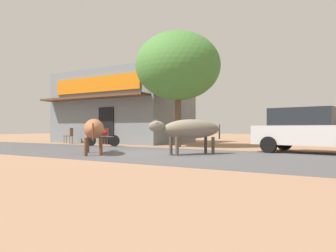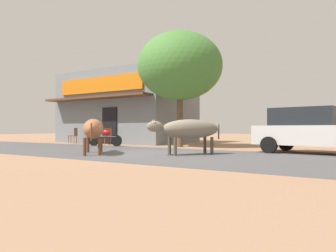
# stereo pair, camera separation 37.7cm
# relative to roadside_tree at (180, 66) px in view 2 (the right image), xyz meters

# --- Properties ---
(ground) EXTENTS (80.00, 80.00, 0.00)m
(ground) POSITION_rel_roadside_tree_xyz_m (1.25, -4.01, -3.90)
(ground) COLOR #A4795A
(asphalt_road) EXTENTS (72.00, 5.85, 0.00)m
(asphalt_road) POSITION_rel_roadside_tree_xyz_m (1.25, -4.01, -3.90)
(asphalt_road) COLOR #525052
(asphalt_road) RESTS_ON ground
(storefront_left_cafe) EXTENTS (8.04, 5.96, 4.44)m
(storefront_left_cafe) POSITION_rel_roadside_tree_xyz_m (-5.65, 2.83, -1.68)
(storefront_left_cafe) COLOR slate
(storefront_left_cafe) RESTS_ON ground
(roadside_tree) EXTENTS (4.11, 4.11, 5.56)m
(roadside_tree) POSITION_rel_roadside_tree_xyz_m (0.00, 0.00, 0.00)
(roadside_tree) COLOR brown
(roadside_tree) RESTS_ON ground
(parked_hatchback_car) EXTENTS (4.14, 2.32, 1.64)m
(parked_hatchback_car) POSITION_rel_roadside_tree_xyz_m (5.94, -0.87, -3.06)
(parked_hatchback_car) COLOR silver
(parked_hatchback_car) RESTS_ON ground
(parked_motorcycle) EXTENTS (1.86, 0.50, 1.03)m
(parked_motorcycle) POSITION_rel_roadside_tree_xyz_m (-3.54, -1.40, -3.45)
(parked_motorcycle) COLOR black
(parked_motorcycle) RESTS_ON ground
(cow_near_brown) EXTENTS (2.20, 2.34, 1.23)m
(cow_near_brown) POSITION_rel_roadside_tree_xyz_m (-0.51, -5.17, -3.03)
(cow_near_brown) COLOR #9B5E3C
(cow_near_brown) RESTS_ON ground
(cow_far_dark) EXTENTS (1.96, 2.41, 1.21)m
(cow_far_dark) POSITION_rel_roadside_tree_xyz_m (2.51, -3.69, -3.04)
(cow_far_dark) COLOR #796E5E
(cow_far_dark) RESTS_ON ground
(cafe_chair_near_tree) EXTENTS (0.58, 0.58, 0.92)m
(cafe_chair_near_tree) POSITION_rel_roadside_tree_xyz_m (-7.15, -0.32, -3.39)
(cafe_chair_near_tree) COLOR brown
(cafe_chair_near_tree) RESTS_ON ground
(cafe_chair_by_doorway) EXTENTS (0.58, 0.58, 0.92)m
(cafe_chair_by_doorway) POSITION_rel_roadside_tree_xyz_m (-4.61, -0.16, -3.39)
(cafe_chair_by_doorway) COLOR brown
(cafe_chair_by_doorway) RESTS_ON ground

